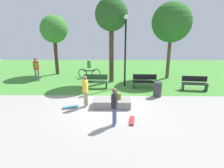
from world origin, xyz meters
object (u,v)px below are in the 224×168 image
tree_tall_oak (111,16)px  trash_bin (157,89)px  skateboard_by_ledge (132,120)px  backpack_on_ledge (118,96)px  skater_watching (85,89)px  park_bench_near_lamppost (96,81)px  skateboard_spare (71,107)px  cyclist_on_bicycle (89,70)px  lamp_post (125,45)px  park_bench_near_path (195,83)px  skater_performing_trick (115,104)px  tree_broad_elm (172,23)px  pedestrian_with_backpack (36,67)px  tree_slender_maple (54,30)px  park_bench_center_lawn (145,81)px

tree_tall_oak → trash_bin: size_ratio=6.65×
skateboard_by_ledge → tree_tall_oak: (-1.04, 6.31, 4.63)m
backpack_on_ledge → skater_watching: bearing=-20.4°
backpack_on_ledge → park_bench_near_lamppost: park_bench_near_lamppost is taller
skateboard_spare → cyclist_on_bicycle: (0.18, 6.16, 0.57)m
park_bench_near_lamppost → backpack_on_ledge: bearing=-64.9°
tree_tall_oak → trash_bin: bearing=-48.2°
backpack_on_ledge → tree_tall_oak: 6.25m
park_bench_near_lamppost → cyclist_on_bicycle: size_ratio=0.88×
skateboard_by_ledge → lamp_post: bearing=91.0°
tree_tall_oak → trash_bin: 5.98m
park_bench_near_lamppost → park_bench_near_path: bearing=-2.9°
backpack_on_ledge → cyclist_on_bicycle: 6.35m
trash_bin → skater_performing_trick: bearing=-125.9°
park_bench_near_lamppost → tree_broad_elm: 7.19m
skateboard_by_ledge → pedestrian_with_backpack: 9.36m
pedestrian_with_backpack → skateboard_by_ledge: bearing=-43.7°
tree_slender_maple → tree_tall_oak: bearing=-25.5°
backpack_on_ledge → tree_broad_elm: 7.96m
skater_performing_trick → tree_tall_oak: size_ratio=0.28×
cyclist_on_bicycle → lamp_post: bearing=-40.3°
skateboard_by_ledge → cyclist_on_bicycle: (-2.87, 7.58, 0.57)m
cyclist_on_bicycle → skateboard_spare: bearing=-91.7°
lamp_post → skateboard_by_ledge: bearing=-89.0°
skater_performing_trick → tree_broad_elm: tree_broad_elm is taller
skateboard_by_ledge → cyclist_on_bicycle: size_ratio=0.45×
park_bench_near_lamppost → tree_broad_elm: size_ratio=0.28×
lamp_post → pedestrian_with_backpack: lamp_post is taller
skater_watching → tree_tall_oak: (1.25, 4.68, 3.73)m
pedestrian_with_backpack → park_bench_near_lamppost: bearing=-19.9°
backpack_on_ledge → trash_bin: bearing=-168.1°
backpack_on_ledge → tree_broad_elm: size_ratio=0.06×
park_bench_near_lamppost → trash_bin: (3.84, -1.58, -0.03)m
skateboard_spare → trash_bin: (4.82, 1.76, 0.38)m
park_bench_near_lamppost → trash_bin: 4.15m
trash_bin → pedestrian_with_backpack: bearing=159.0°
park_bench_near_path → pedestrian_with_backpack: bearing=169.8°
skater_watching → lamp_post: size_ratio=0.35×
park_bench_near_lamppost → tree_tall_oak: size_ratio=0.27×
skateboard_by_ledge → park_bench_near_path: (4.44, 4.43, 0.42)m
trash_bin → skateboard_by_ledge: bearing=-119.0°
skater_watching → tree_tall_oak: 6.11m
park_bench_near_path → lamp_post: 5.17m
skateboard_spare → pedestrian_with_backpack: bearing=126.2°
skater_watching → park_bench_center_lawn: 4.80m
park_bench_near_path → tree_tall_oak: 7.16m
park_bench_center_lawn → park_bench_near_path: bearing=-7.3°
cyclist_on_bicycle → tree_tall_oak: bearing=-34.6°
skater_performing_trick → skater_watching: bearing=127.7°
skateboard_spare → pedestrian_with_backpack: (-3.67, 5.01, 1.01)m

